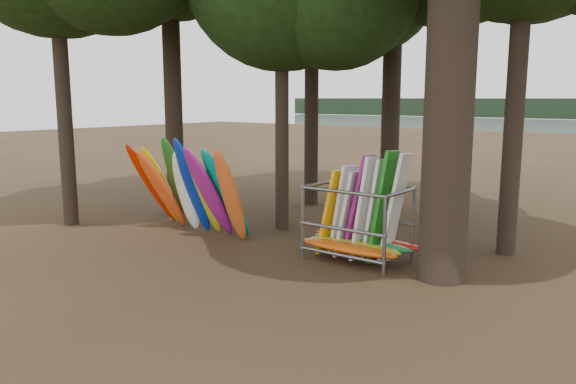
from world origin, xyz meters
The scene contains 3 objects.
ground centered at (0.00, 0.00, 0.00)m, with size 120.00×120.00×0.00m, color #47331E.
kayak_row centered at (-2.89, 0.33, 1.35)m, with size 4.40×2.23×3.07m.
storage_rack centered at (2.60, 0.92, 0.91)m, with size 3.25×1.56×2.84m.
Camera 1 is at (9.60, -11.04, 4.06)m, focal length 35.00 mm.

